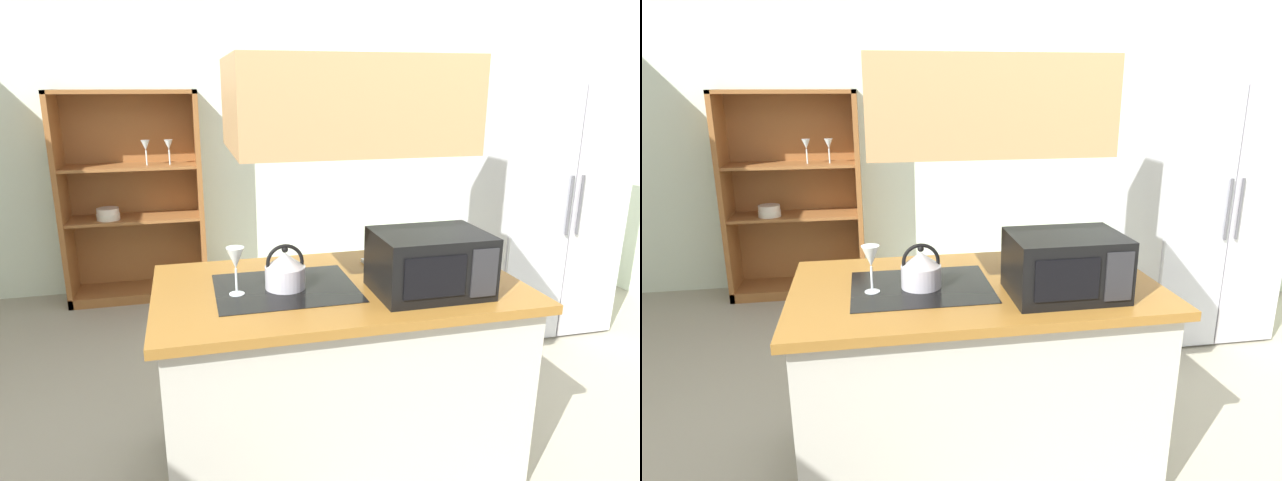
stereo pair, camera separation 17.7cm
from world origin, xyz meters
TOP-DOWN VIEW (x-y plane):
  - wall_back at (0.00, 3.00)m, footprint 6.00×0.12m
  - kitchen_island at (-0.13, 0.30)m, footprint 1.60×0.91m
  - range_hood at (-0.13, 0.30)m, footprint 0.90×0.70m
  - refrigerator at (1.73, 1.54)m, footprint 0.90×0.77m
  - dish_cabinet at (-1.19, 2.78)m, footprint 1.11×0.40m
  - kettle at (-0.37, 0.30)m, footprint 0.17×0.17m
  - cutting_board at (0.24, 0.48)m, footprint 0.37×0.28m
  - microwave at (0.20, 0.12)m, footprint 0.46×0.35m
  - wine_glass_on_counter at (-0.58, 0.28)m, footprint 0.08×0.08m

SIDE VIEW (x-z plane):
  - kitchen_island at x=-0.13m, z-range 0.00..0.90m
  - dish_cabinet at x=-1.19m, z-range -0.10..1.60m
  - refrigerator at x=1.73m, z-range 0.00..1.77m
  - cutting_board at x=0.24m, z-range 0.90..0.92m
  - kettle at x=-0.37m, z-range 0.89..1.08m
  - microwave at x=0.20m, z-range 0.90..1.16m
  - wine_glass_on_counter at x=-0.58m, z-range 0.95..1.16m
  - wall_back at x=0.00m, z-range 0.00..2.70m
  - range_hood at x=-0.13m, z-range 1.17..2.38m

